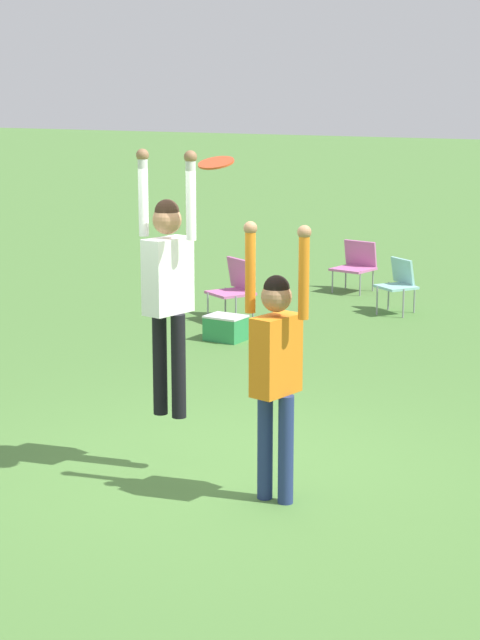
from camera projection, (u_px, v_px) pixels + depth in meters
The scene contains 8 objects.
ground_plane at pixel (224, 469), 8.97m from camera, with size 120.00×120.00×0.00m, color #4C7A38.
person_jumping at pixel (168, 277), 8.65m from camera, with size 0.57×0.44×2.19m.
person_defending at pixel (276, 357), 8.05m from camera, with size 0.56×0.43×2.16m.
frisbee at pixel (216, 163), 8.03m from camera, with size 0.28×0.27×0.09m.
camping_chair_0 at pixel (399, 281), 15.17m from camera, with size 0.64×0.70×0.77m.
camping_chair_1 at pixel (235, 285), 14.72m from camera, with size 0.71×0.77×0.84m.
camping_chair_2 at pixel (356, 263), 16.82m from camera, with size 0.62×0.66×0.78m.
cooler_box at pixel (226, 328), 13.56m from camera, with size 0.48×0.37×0.32m.
Camera 1 is at (4.55, -7.18, 3.12)m, focal length 60.00 mm.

